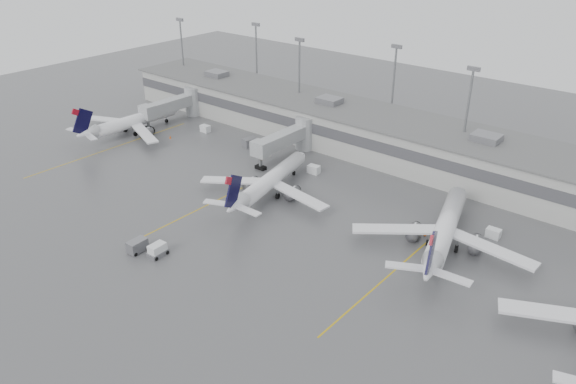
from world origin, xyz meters
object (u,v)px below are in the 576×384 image
Objects in this scene: jet_mid_left at (269,181)px; baggage_tug at (158,251)px; jet_far_left at (131,122)px; jet_mid_right at (445,230)px.

jet_mid_left is 25.30m from baggage_tug.
jet_mid_left is (44.80, -3.54, -0.01)m from jet_far_left.
jet_mid_right reaches higher than baggage_tug.
jet_mid_right reaches higher than jet_far_left.
jet_far_left reaches higher than jet_mid_left.
jet_mid_left is 31.84m from jet_mid_right.
jet_far_left is 9.30× the size of baggage_tug.
jet_far_left is 53.47m from baggage_tug.
jet_mid_right is 9.77× the size of baggage_tug.
jet_mid_left reaches higher than baggage_tug.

